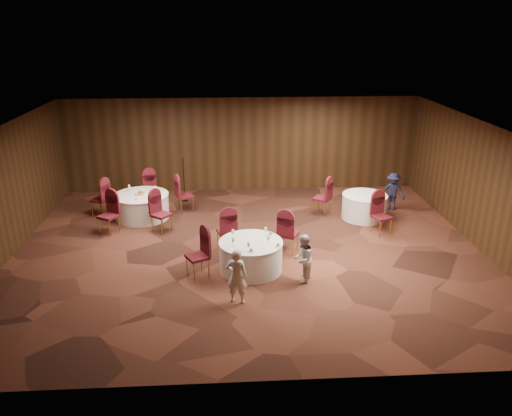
{
  "coord_description": "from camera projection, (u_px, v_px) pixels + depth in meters",
  "views": [
    {
      "loc": [
        -0.53,
        -11.69,
        5.61
      ],
      "look_at": [
        0.2,
        0.2,
        1.1
      ],
      "focal_mm": 35.0,
      "sensor_mm": 36.0,
      "label": 1
    }
  ],
  "objects": [
    {
      "name": "tabletop_right",
      "position": [
        374.0,
        192.0,
        14.52
      ],
      "size": [
        0.08,
        0.08,
        0.22
      ],
      "color": "silver",
      "rests_on": "table_right"
    },
    {
      "name": "chairs_main",
      "position": [
        239.0,
        240.0,
        12.36
      ],
      "size": [
        2.96,
        2.12,
        1.0
      ],
      "color": "#450D1A",
      "rests_on": "ground"
    },
    {
      "name": "chairs_right",
      "position": [
        350.0,
        207.0,
        14.51
      ],
      "size": [
        2.07,
        2.33,
        1.0
      ],
      "color": "#450D1A",
      "rests_on": "ground"
    },
    {
      "name": "tabletop_left",
      "position": [
        140.0,
        192.0,
        14.78
      ],
      "size": [
        0.87,
        0.83,
        0.22
      ],
      "color": "silver",
      "rests_on": "table_left"
    },
    {
      "name": "table_right",
      "position": [
        364.0,
        206.0,
        14.92
      ],
      "size": [
        1.33,
        1.33,
        0.74
      ],
      "color": "white",
      "rests_on": "ground"
    },
    {
      "name": "tabletop_main",
      "position": [
        257.0,
        239.0,
        11.54
      ],
      "size": [
        1.13,
        1.06,
        0.22
      ],
      "color": "silver",
      "rests_on": "table_main"
    },
    {
      "name": "room_shell",
      "position": [
        248.0,
        178.0,
        12.23
      ],
      "size": [
        12.0,
        12.0,
        12.0
      ],
      "color": "silver",
      "rests_on": "ground"
    },
    {
      "name": "man_c",
      "position": [
        393.0,
        191.0,
        15.53
      ],
      "size": [
        0.89,
        0.76,
        1.19
      ],
      "primitive_type": "imported",
      "rotation": [
        0.0,
        0.0,
        5.78
      ],
      "color": "black",
      "rests_on": "ground"
    },
    {
      "name": "ground",
      "position": [
        249.0,
        251.0,
        12.93
      ],
      "size": [
        12.0,
        12.0,
        0.0
      ],
      "primitive_type": "plane",
      "color": "black",
      "rests_on": "ground"
    },
    {
      "name": "table_left",
      "position": [
        142.0,
        206.0,
        14.94
      ],
      "size": [
        1.63,
        1.63,
        0.74
      ],
      "color": "white",
      "rests_on": "ground"
    },
    {
      "name": "chairs_left",
      "position": [
        141.0,
        202.0,
        14.91
      ],
      "size": [
        3.22,
        3.15,
        1.0
      ],
      "color": "#450D1A",
      "rests_on": "ground"
    },
    {
      "name": "woman_a",
      "position": [
        237.0,
        276.0,
        10.36
      ],
      "size": [
        0.51,
        0.39,
        1.23
      ],
      "primitive_type": "imported",
      "rotation": [
        0.0,
        0.0,
        2.89
      ],
      "color": "silver",
      "rests_on": "ground"
    },
    {
      "name": "woman_b",
      "position": [
        303.0,
        259.0,
        11.19
      ],
      "size": [
        0.62,
        0.68,
        1.15
      ],
      "primitive_type": "imported",
      "rotation": [
        0.0,
        0.0,
        4.32
      ],
      "color": "silver",
      "rests_on": "ground"
    },
    {
      "name": "mic_stand",
      "position": [
        184.0,
        189.0,
        16.37
      ],
      "size": [
        0.24,
        0.24,
        1.45
      ],
      "color": "black",
      "rests_on": "ground"
    },
    {
      "name": "table_main",
      "position": [
        251.0,
        256.0,
        11.79
      ],
      "size": [
        1.51,
        1.51,
        0.74
      ],
      "color": "white",
      "rests_on": "ground"
    }
  ]
}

